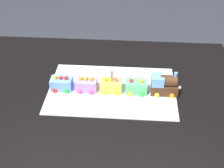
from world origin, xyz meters
name	(u,v)px	position (x,y,z in m)	size (l,w,h in m)	color
dining_table	(96,106)	(0.00, 0.00, 0.63)	(1.40, 1.00, 0.74)	black
cake_board	(112,89)	(-0.08, 0.00, 0.74)	(0.60, 0.40, 0.00)	silver
cake_locomotive	(164,85)	(-0.32, 0.01, 0.79)	(0.14, 0.08, 0.12)	#472816
cake_car_gondola_mint_green	(136,87)	(-0.19, 0.01, 0.77)	(0.10, 0.08, 0.07)	#59CC7A
cake_car_caboose_lemon	(111,85)	(-0.08, 0.01, 0.77)	(0.10, 0.08, 0.07)	#F4E04C
cake_car_flatbed_lavender	(86,84)	(0.04, 0.01, 0.77)	(0.10, 0.08, 0.07)	#AD84E0
cake_car_hopper_sky_blue	(61,83)	(0.16, 0.01, 0.77)	(0.10, 0.08, 0.07)	#669EEA
birthday_candle	(112,73)	(-0.08, 0.01, 0.84)	(0.01, 0.01, 0.05)	#F24C59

